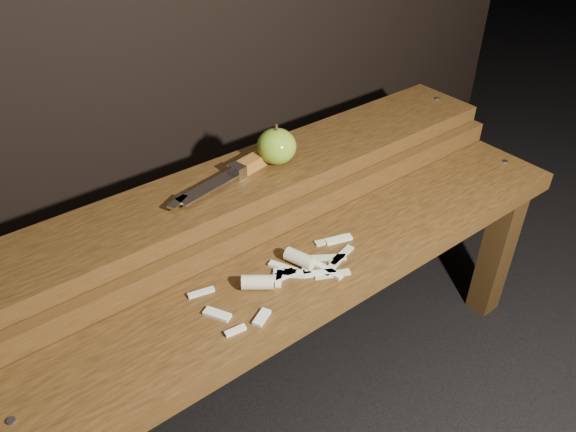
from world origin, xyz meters
TOP-DOWN VIEW (x-y plane):
  - ground at (0.00, 0.00)m, footprint 60.00×60.00m
  - bench_front_tier at (0.00, -0.06)m, footprint 1.20×0.20m
  - bench_rear_tier at (0.00, 0.17)m, footprint 1.20×0.21m
  - apple at (0.06, 0.17)m, footprint 0.08×0.08m
  - knife at (-0.01, 0.18)m, footprint 0.30×0.08m
  - apple_scraps at (-0.08, -0.05)m, footprint 0.33×0.14m

SIDE VIEW (x-z plane):
  - ground at x=0.00m, z-range 0.00..0.00m
  - bench_front_tier at x=0.00m, z-range 0.14..0.56m
  - bench_rear_tier at x=0.00m, z-range 0.16..0.67m
  - apple_scraps at x=-0.08m, z-range 0.42..0.44m
  - knife at x=-0.01m, z-range 0.50..0.53m
  - apple at x=0.06m, z-range 0.49..0.58m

